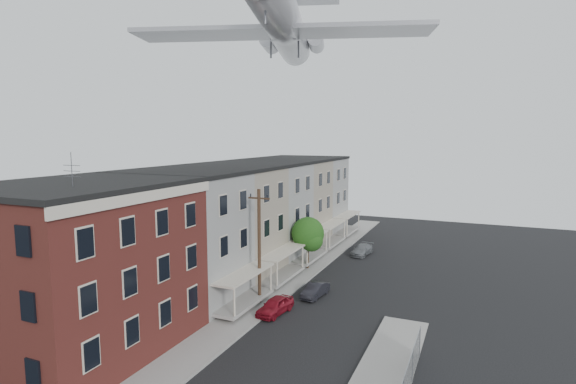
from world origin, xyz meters
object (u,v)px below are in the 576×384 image
Objects in this scene: car_far at (362,250)px; airplane at (284,25)px; car_near at (275,306)px; car_mid at (315,290)px; street_tree at (309,235)px; utility_pole at (259,245)px.

car_far is 0.15× the size of airplane.
car_near is 4.74m from car_mid.
utility_pole is at bearing -91.89° from street_tree.
airplane is (-2.88, 0.30, 21.11)m from car_mid.
utility_pole reaches higher than car_mid.
street_tree is 1.44× the size of car_near.
utility_pole is 2.49× the size of car_near.
airplane reaches higher than car_far.
car_near is 21.63m from airplane.
utility_pole is 18.30m from car_far.
utility_pole reaches higher than car_far.
street_tree reaches higher than car_near.
car_mid is at bearing -6.03° from airplane.
street_tree is 8.09m from car_mid.
car_mid is 0.87× the size of car_far.
car_near is at bearing -74.04° from airplane.
street_tree is 0.20× the size of airplane.
car_near is 1.07× the size of car_mid.
car_mid is 0.13× the size of airplane.
utility_pole is 2.66× the size of car_mid.
car_mid is (3.17, -6.86, -2.89)m from street_tree.
street_tree is (0.33, 9.92, -1.22)m from utility_pole.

